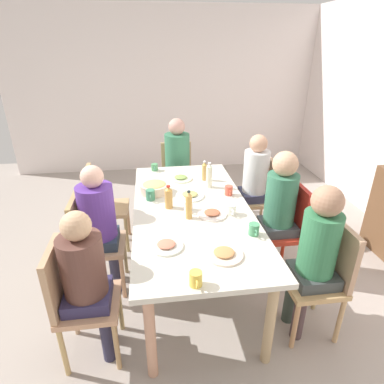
{
  "coord_description": "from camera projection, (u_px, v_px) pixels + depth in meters",
  "views": [
    {
      "loc": [
        2.42,
        -0.33,
        2.04
      ],
      "look_at": [
        0.0,
        0.0,
        0.9
      ],
      "focal_mm": 30.0,
      "sensor_mm": 36.0,
      "label": 1
    }
  ],
  "objects": [
    {
      "name": "plate_0",
      "position": [
        212.0,
        214.0,
        2.63
      ],
      "size": [
        0.24,
        0.24,
        0.04
      ],
      "color": "white",
      "rests_on": "dining_table"
    },
    {
      "name": "bottle_3",
      "position": [
        204.0,
        171.0,
        3.28
      ],
      "size": [
        0.05,
        0.05,
        0.2
      ],
      "color": "tan",
      "rests_on": "dining_table"
    },
    {
      "name": "person_1",
      "position": [
        279.0,
        204.0,
        2.86
      ],
      "size": [
        0.3,
        0.3,
        1.22
      ],
      "color": "#463B40",
      "rests_on": "ground_plane"
    },
    {
      "name": "cup_4",
      "position": [
        150.0,
        195.0,
        2.87
      ],
      "size": [
        0.12,
        0.08,
        0.1
      ],
      "color": "#3E8662",
      "rests_on": "dining_table"
    },
    {
      "name": "person_2",
      "position": [
        177.0,
        159.0,
        3.95
      ],
      "size": [
        0.3,
        0.3,
        1.24
      ],
      "color": "#3A3649",
      "rests_on": "ground_plane"
    },
    {
      "name": "person_5",
      "position": [
        316.0,
        251.0,
        2.24
      ],
      "size": [
        0.3,
        0.3,
        1.21
      ],
      "color": "#493638",
      "rests_on": "ground_plane"
    },
    {
      "name": "chair_3",
      "position": [
        101.0,
        203.0,
        3.37
      ],
      "size": [
        0.4,
        0.4,
        0.9
      ],
      "color": "tan",
      "rests_on": "ground_plane"
    },
    {
      "name": "person_4",
      "position": [
        87.0,
        275.0,
        2.07
      ],
      "size": [
        0.3,
        0.3,
        1.14
      ],
      "color": "#29294B",
      "rests_on": "ground_plane"
    },
    {
      "name": "bottle_2",
      "position": [
        209.0,
        176.0,
        3.1
      ],
      "size": [
        0.06,
        0.06,
        0.25
      ],
      "color": "silver",
      "rests_on": "dining_table"
    },
    {
      "name": "cup_1",
      "position": [
        155.0,
        167.0,
        3.55
      ],
      "size": [
        0.11,
        0.07,
        0.07
      ],
      "color": "#4B925D",
      "rests_on": "dining_table"
    },
    {
      "name": "chair_1",
      "position": [
        285.0,
        225.0,
        2.96
      ],
      "size": [
        0.4,
        0.4,
        0.9
      ],
      "color": "#B42F1E",
      "rests_on": "ground_plane"
    },
    {
      "name": "cup_3",
      "position": [
        196.0,
        279.0,
        1.85
      ],
      "size": [
        0.11,
        0.08,
        0.09
      ],
      "color": "#E6C249",
      "rests_on": "dining_table"
    },
    {
      "name": "bottle_1",
      "position": [
        189.0,
        205.0,
        2.54
      ],
      "size": [
        0.05,
        0.05,
        0.24
      ],
      "color": "gold",
      "rests_on": "dining_table"
    },
    {
      "name": "cup_2",
      "position": [
        229.0,
        190.0,
        2.97
      ],
      "size": [
        0.11,
        0.07,
        0.09
      ],
      "color": "#D05441",
      "rests_on": "dining_table"
    },
    {
      "name": "plate_3",
      "position": [
        190.0,
        195.0,
        2.95
      ],
      "size": [
        0.26,
        0.26,
        0.04
      ],
      "color": "white",
      "rests_on": "dining_table"
    },
    {
      "name": "ground_plane",
      "position": [
        192.0,
        278.0,
        3.07
      ],
      "size": [
        7.28,
        7.28,
        0.0
      ],
      "primitive_type": "plane",
      "color": "#A0958B"
    },
    {
      "name": "plate_4",
      "position": [
        181.0,
        178.0,
        3.32
      ],
      "size": [
        0.23,
        0.23,
        0.04
      ],
      "color": "silver",
      "rests_on": "dining_table"
    },
    {
      "name": "chair_5",
      "position": [
        323.0,
        273.0,
        2.34
      ],
      "size": [
        0.4,
        0.4,
        0.9
      ],
      "color": "tan",
      "rests_on": "ground_plane"
    },
    {
      "name": "bottle_0",
      "position": [
        169.0,
        197.0,
        2.72
      ],
      "size": [
        0.07,
        0.07,
        0.21
      ],
      "color": "#C68F47",
      "rests_on": "dining_table"
    },
    {
      "name": "cup_0",
      "position": [
        188.0,
        206.0,
        2.69
      ],
      "size": [
        0.12,
        0.08,
        0.09
      ],
      "color": "white",
      "rests_on": "dining_table"
    },
    {
      "name": "person_6",
      "position": [
        254.0,
        178.0,
        3.49
      ],
      "size": [
        0.3,
        0.3,
        1.19
      ],
      "color": "navy",
      "rests_on": "ground_plane"
    },
    {
      "name": "chair_2",
      "position": [
        177.0,
        174.0,
        4.13
      ],
      "size": [
        0.4,
        0.4,
        0.9
      ],
      "color": "tan",
      "rests_on": "ground_plane"
    },
    {
      "name": "chair_0",
      "position": [
        91.0,
        239.0,
        2.75
      ],
      "size": [
        0.4,
        0.4,
        0.9
      ],
      "color": "tan",
      "rests_on": "ground_plane"
    },
    {
      "name": "bowl_0",
      "position": [
        154.0,
        187.0,
        3.01
      ],
      "size": [
        0.27,
        0.27,
        0.11
      ],
      "color": "beige",
      "rests_on": "dining_table"
    },
    {
      "name": "chair_4",
      "position": [
        76.0,
        297.0,
        2.12
      ],
      "size": [
        0.4,
        0.4,
        0.9
      ],
      "color": "tan",
      "rests_on": "ground_plane"
    },
    {
      "name": "chair_6",
      "position": [
        261.0,
        194.0,
        3.58
      ],
      "size": [
        0.4,
        0.4,
        0.9
      ],
      "color": "tan",
      "rests_on": "ground_plane"
    },
    {
      "name": "cup_5",
      "position": [
        254.0,
        229.0,
        2.35
      ],
      "size": [
        0.11,
        0.08,
        0.09
      ],
      "color": "#4A9364",
      "rests_on": "dining_table"
    },
    {
      "name": "plate_2",
      "position": [
        224.0,
        254.0,
        2.13
      ],
      "size": [
        0.25,
        0.25,
        0.04
      ],
      "color": "beige",
      "rests_on": "dining_table"
    },
    {
      "name": "dining_table",
      "position": [
        192.0,
        215.0,
        2.78
      ],
      "size": [
        2.08,
        0.99,
        0.75
      ],
      "color": "beige",
      "rests_on": "ground_plane"
    },
    {
      "name": "plate_1",
      "position": [
        166.0,
        246.0,
        2.21
      ],
      "size": [
        0.23,
        0.23,
        0.04
      ],
      "color": "silver",
      "rests_on": "dining_table"
    },
    {
      "name": "person_0",
      "position": [
        99.0,
        219.0,
        2.68
      ],
      "size": [
        0.3,
        0.3,
        1.18
      ],
      "color": "#282D49",
      "rests_on": "ground_plane"
    },
    {
      "name": "cup_6",
      "position": [
        231.0,
        210.0,
        2.63
      ],
      "size": [
        0.12,
        0.08,
        0.09
      ],
      "color": "white",
      "rests_on": "dining_table"
    },
    {
      "name": "wall_left",
      "position": [
        167.0,
        93.0,
        5.3
      ],
      "size": [
        0.12,
        5.12,
        2.6
      ],
      "primitive_type": "cube",
      "color": "silver",
      "rests_on": "ground_plane"
    }
  ]
}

